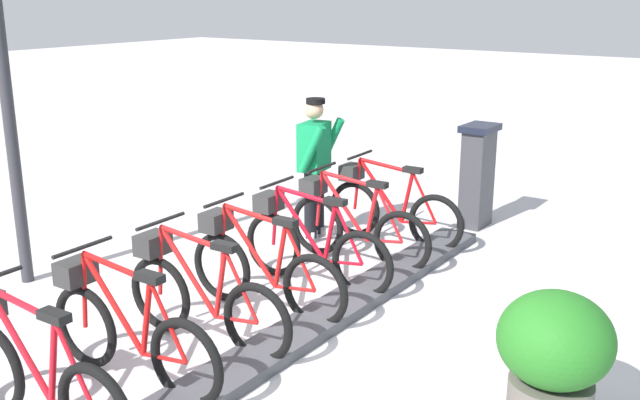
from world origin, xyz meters
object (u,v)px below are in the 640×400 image
object	(u,v)px
bike_docked_0	(388,207)
worker_near_rack	(315,163)
payment_kiosk	(477,174)
bike_docked_4	(199,295)
bike_docked_6	(32,373)
bike_docked_5	(125,330)
bike_docked_1	(352,224)
bike_docked_2	(310,244)
planter_bush	(554,354)
bike_docked_3	(260,267)

from	to	relation	value
bike_docked_0	worker_near_rack	xyz separation A→B (m)	(0.82, 0.31, 0.48)
worker_near_rack	payment_kiosk	bearing A→B (deg)	-132.91
bike_docked_4	bike_docked_6	size ratio (longest dim) A/B	1.00
worker_near_rack	bike_docked_5	bearing A→B (deg)	102.88
bike_docked_1	bike_docked_6	world-z (taller)	same
payment_kiosk	bike_docked_2	size ratio (longest dim) A/B	0.74
bike_docked_4	bike_docked_5	distance (m)	0.78
worker_near_rack	planter_bush	bearing A→B (deg)	146.69
bike_docked_1	worker_near_rack	bearing A→B (deg)	-29.56
payment_kiosk	bike_docked_0	xyz separation A→B (m)	(0.57, 1.18, -0.24)
bike_docked_2	bike_docked_6	distance (m)	3.12
payment_kiosk	bike_docked_5	world-z (taller)	payment_kiosk
payment_kiosk	worker_near_rack	bearing A→B (deg)	47.09
bike_docked_0	bike_docked_6	bearing A→B (deg)	90.00
bike_docked_3	bike_docked_4	xyz separation A→B (m)	(0.00, 0.78, 0.00)
bike_docked_3	worker_near_rack	world-z (taller)	worker_near_rack
bike_docked_2	bike_docked_6	size ratio (longest dim) A/B	1.00
bike_docked_6	worker_near_rack	distance (m)	4.46
bike_docked_0	planter_bush	world-z (taller)	bike_docked_0
bike_docked_1	bike_docked_4	size ratio (longest dim) A/B	1.00
bike_docked_5	planter_bush	distance (m)	3.04
planter_bush	worker_near_rack	bearing A→B (deg)	-33.31
bike_docked_3	bike_docked_5	world-z (taller)	same
bike_docked_1	worker_near_rack	distance (m)	1.06
bike_docked_5	payment_kiosk	bearing A→B (deg)	-96.42
bike_docked_1	bike_docked_2	distance (m)	0.78
bike_docked_0	bike_docked_1	bearing A→B (deg)	90.00
bike_docked_1	bike_docked_2	bearing A→B (deg)	90.00
worker_near_rack	bike_docked_4	bearing A→B (deg)	106.29
bike_docked_3	planter_bush	bearing A→B (deg)	172.97
bike_docked_0	bike_docked_2	xyz separation A→B (m)	(0.00, 1.56, 0.00)
bike_docked_2	bike_docked_3	xyz separation A→B (m)	(0.00, 0.78, 0.00)
payment_kiosk	bike_docked_6	xyz separation A→B (m)	(0.57, 5.86, -0.24)
bike_docked_5	bike_docked_3	bearing A→B (deg)	-90.00
planter_bush	bike_docked_0	bearing A→B (deg)	-43.94
bike_docked_5	bike_docked_6	bearing A→B (deg)	90.00
payment_kiosk	bike_docked_5	xyz separation A→B (m)	(0.57, 5.08, -0.24)
bike_docked_0	bike_docked_3	xyz separation A→B (m)	(0.00, 2.34, 0.00)
bike_docked_0	planter_bush	xyz separation A→B (m)	(-2.78, 2.68, 0.11)
bike_docked_1	bike_docked_5	world-z (taller)	same
bike_docked_5	bike_docked_6	distance (m)	0.78
bike_docked_1	bike_docked_2	size ratio (longest dim) A/B	1.00
bike_docked_2	bike_docked_6	bearing A→B (deg)	90.00
bike_docked_6	bike_docked_3	bearing A→B (deg)	-90.00
bike_docked_4	payment_kiosk	bearing A→B (deg)	-97.58
payment_kiosk	bike_docked_2	xyz separation A→B (m)	(0.57, 2.74, -0.24)
bike_docked_2	bike_docked_5	world-z (taller)	same
payment_kiosk	bike_docked_6	bearing A→B (deg)	84.43
bike_docked_2	payment_kiosk	bearing A→B (deg)	-101.79
bike_docked_0	bike_docked_2	size ratio (longest dim) A/B	1.00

